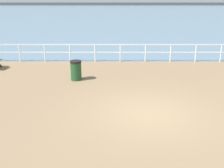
% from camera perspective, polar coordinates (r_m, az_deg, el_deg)
% --- Properties ---
extents(ground_plane, '(30.00, 24.00, 0.20)m').
position_cam_1_polar(ground_plane, '(9.89, 7.38, -6.52)').
color(ground_plane, '#846B4C').
extents(sea_band, '(142.00, 90.00, 0.01)m').
position_cam_1_polar(sea_band, '(61.80, 1.15, 14.38)').
color(sea_band, slate).
rests_on(sea_band, ground).
extents(distant_shoreline, '(142.00, 6.00, 1.80)m').
position_cam_1_polar(distant_shoreline, '(104.75, 0.65, 15.90)').
color(distant_shoreline, '#4C4C47').
rests_on(distant_shoreline, ground).
extents(seaward_railing, '(23.07, 0.07, 1.08)m').
position_cam_1_polar(seaward_railing, '(17.02, 4.25, 7.00)').
color(seaward_railing, white).
rests_on(seaward_railing, ground).
extents(litter_bin, '(0.55, 0.55, 0.95)m').
position_cam_1_polar(litter_bin, '(13.46, -7.46, 2.81)').
color(litter_bin, '#1E4723').
rests_on(litter_bin, ground).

